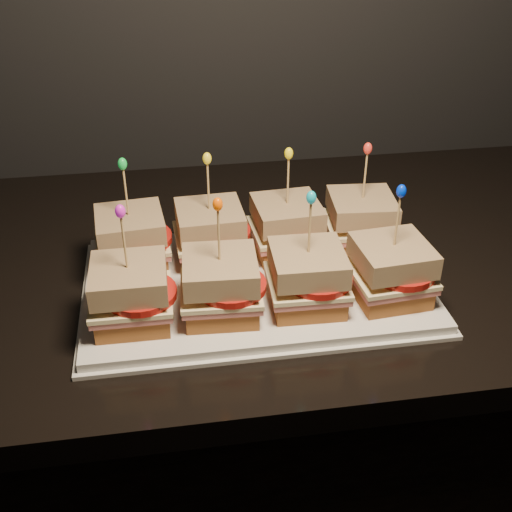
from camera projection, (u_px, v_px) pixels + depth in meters
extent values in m
cube|color=black|center=(83.00, 481.00, 1.18)|extent=(2.43, 0.63, 0.86)
cube|color=black|center=(40.00, 279.00, 0.94)|extent=(2.47, 0.67, 0.04)
cube|color=white|center=(256.00, 284.00, 0.88)|extent=(0.46, 0.28, 0.02)
cube|color=white|center=(256.00, 288.00, 0.89)|extent=(0.47, 0.30, 0.01)
cube|color=brown|center=(133.00, 256.00, 0.91)|extent=(0.10, 0.10, 0.02)
cube|color=#BB6259|center=(132.00, 246.00, 0.90)|extent=(0.11, 0.10, 0.01)
cube|color=#F9E9A9|center=(132.00, 242.00, 0.89)|extent=(0.11, 0.10, 0.01)
cylinder|color=#AB1711|center=(140.00, 239.00, 0.89)|extent=(0.09, 0.09, 0.01)
cube|color=#52250A|center=(130.00, 225.00, 0.88)|extent=(0.10, 0.10, 0.03)
cylinder|color=tan|center=(126.00, 195.00, 0.86)|extent=(0.00, 0.00, 0.09)
ellipsoid|color=green|center=(122.00, 164.00, 0.83)|extent=(0.01, 0.01, 0.02)
cube|color=brown|center=(211.00, 250.00, 0.92)|extent=(0.09, 0.09, 0.02)
cube|color=#BB6259|center=(211.00, 240.00, 0.91)|extent=(0.10, 0.10, 0.01)
cube|color=#F9E9A9|center=(210.00, 236.00, 0.91)|extent=(0.10, 0.10, 0.01)
cylinder|color=#AB1711|center=(219.00, 232.00, 0.90)|extent=(0.09, 0.09, 0.01)
cube|color=#52250A|center=(210.00, 219.00, 0.89)|extent=(0.09, 0.09, 0.03)
cylinder|color=tan|center=(208.00, 189.00, 0.87)|extent=(0.00, 0.00, 0.09)
ellipsoid|color=yellow|center=(207.00, 158.00, 0.85)|extent=(0.01, 0.01, 0.02)
cube|color=brown|center=(286.00, 243.00, 0.94)|extent=(0.09, 0.09, 0.02)
cube|color=#BB6259|center=(286.00, 234.00, 0.93)|extent=(0.10, 0.10, 0.01)
cube|color=#F9E9A9|center=(287.00, 230.00, 0.92)|extent=(0.11, 0.10, 0.01)
cylinder|color=#AB1711|center=(296.00, 226.00, 0.92)|extent=(0.09, 0.09, 0.01)
cube|color=#52250A|center=(287.00, 213.00, 0.91)|extent=(0.10, 0.10, 0.03)
cylinder|color=tan|center=(288.00, 184.00, 0.88)|extent=(0.00, 0.00, 0.09)
ellipsoid|color=yellow|center=(289.00, 153.00, 0.86)|extent=(0.01, 0.01, 0.02)
cube|color=brown|center=(359.00, 237.00, 0.95)|extent=(0.10, 0.10, 0.02)
cube|color=#BB6259|center=(360.00, 228.00, 0.94)|extent=(0.11, 0.10, 0.01)
cube|color=#F9E9A9|center=(360.00, 224.00, 0.94)|extent=(0.11, 0.10, 0.01)
cylinder|color=#AB1711|center=(370.00, 221.00, 0.93)|extent=(0.09, 0.09, 0.01)
cube|color=#52250A|center=(362.00, 207.00, 0.92)|extent=(0.10, 0.10, 0.03)
cylinder|color=tan|center=(365.00, 178.00, 0.90)|extent=(0.00, 0.00, 0.09)
ellipsoid|color=red|center=(368.00, 148.00, 0.87)|extent=(0.01, 0.01, 0.02)
cube|color=brown|center=(133.00, 312.00, 0.80)|extent=(0.09, 0.09, 0.02)
cube|color=#BB6259|center=(132.00, 301.00, 0.79)|extent=(0.10, 0.09, 0.01)
cube|color=#F9E9A9|center=(131.00, 297.00, 0.78)|extent=(0.10, 0.10, 0.01)
cylinder|color=#AB1711|center=(140.00, 293.00, 0.78)|extent=(0.09, 0.09, 0.01)
cube|color=#52250A|center=(129.00, 278.00, 0.77)|extent=(0.09, 0.09, 0.03)
cylinder|color=tan|center=(125.00, 246.00, 0.74)|extent=(0.00, 0.00, 0.09)
ellipsoid|color=#D621C4|center=(120.00, 211.00, 0.72)|extent=(0.01, 0.01, 0.02)
cube|color=brown|center=(221.00, 304.00, 0.81)|extent=(0.09, 0.09, 0.02)
cube|color=#BB6259|center=(221.00, 293.00, 0.80)|extent=(0.10, 0.10, 0.01)
cube|color=#F9E9A9|center=(221.00, 288.00, 0.80)|extent=(0.10, 0.10, 0.01)
cylinder|color=#AB1711|center=(231.00, 285.00, 0.79)|extent=(0.09, 0.09, 0.01)
cube|color=#52250A|center=(220.00, 270.00, 0.78)|extent=(0.10, 0.10, 0.03)
cylinder|color=tan|center=(219.00, 238.00, 0.76)|extent=(0.00, 0.00, 0.09)
ellipsoid|color=#EF5402|center=(218.00, 204.00, 0.73)|extent=(0.01, 0.01, 0.02)
cube|color=brown|center=(306.00, 296.00, 0.82)|extent=(0.09, 0.09, 0.02)
cube|color=#BB6259|center=(307.00, 285.00, 0.82)|extent=(0.10, 0.10, 0.01)
cube|color=#F9E9A9|center=(307.00, 281.00, 0.81)|extent=(0.10, 0.10, 0.01)
cylinder|color=#AB1711|center=(318.00, 278.00, 0.80)|extent=(0.09, 0.09, 0.01)
cube|color=#52250A|center=(308.00, 263.00, 0.80)|extent=(0.09, 0.09, 0.03)
cylinder|color=tan|center=(310.00, 231.00, 0.77)|extent=(0.00, 0.00, 0.09)
ellipsoid|color=#11A1B3|center=(311.00, 198.00, 0.75)|extent=(0.01, 0.01, 0.02)
cube|color=brown|center=(388.00, 288.00, 0.84)|extent=(0.10, 0.10, 0.02)
cube|color=#BB6259|center=(390.00, 278.00, 0.83)|extent=(0.10, 0.10, 0.01)
cube|color=#F9E9A9|center=(390.00, 273.00, 0.83)|extent=(0.11, 0.10, 0.01)
cylinder|color=#AB1711|center=(402.00, 270.00, 0.82)|extent=(0.09, 0.09, 0.01)
cube|color=#52250A|center=(393.00, 255.00, 0.81)|extent=(0.10, 0.10, 0.03)
cylinder|color=tan|center=(397.00, 224.00, 0.79)|extent=(0.00, 0.00, 0.09)
ellipsoid|color=#0227D7|center=(401.00, 191.00, 0.76)|extent=(0.01, 0.01, 0.02)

